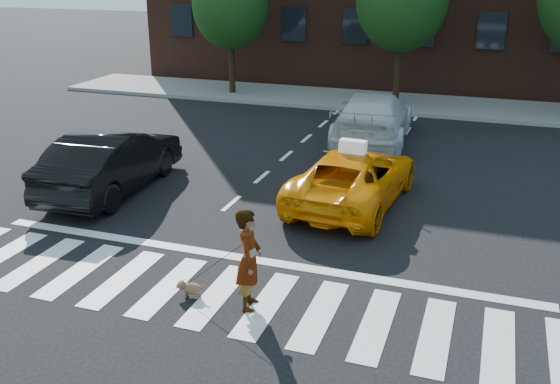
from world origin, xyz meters
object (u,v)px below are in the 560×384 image
Objects in this scene: white_suv at (373,117)px; dog at (190,288)px; black_sedan at (112,161)px; woman at (249,260)px; taxi at (353,177)px.

white_suv is 10.45× the size of dog.
woman is at bearing 138.73° from black_sedan.
woman reaches higher than taxi.
white_suv is (-0.68, 5.92, 0.14)m from taxi.
taxi is 6.43m from black_sedan.
white_suv is 3.08× the size of woman.
black_sedan is at bearing 122.25° from dog.
black_sedan is 9.17× the size of dog.
taxi is 0.87× the size of white_suv.
black_sedan reaches higher than dog.
woman is (-0.58, -5.63, 0.24)m from taxi.
black_sedan is at bearing 15.38° from taxi.
taxi is at bearing -172.87° from black_sedan.
white_suv is 11.66m from dog.
white_suv is 11.55m from woman.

